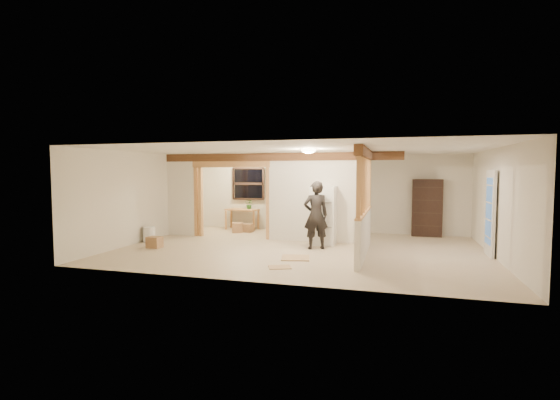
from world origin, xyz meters
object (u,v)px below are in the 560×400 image
(refrigerator, at_px, (323,215))
(work_table, at_px, (242,219))
(woman, at_px, (316,215))
(shop_vac, at_px, (190,222))
(bookshelf, at_px, (427,208))

(refrigerator, xyz_separation_m, work_table, (-3.17, 2.10, -0.44))
(woman, bearing_deg, refrigerator, -120.28)
(refrigerator, height_order, shop_vac, refrigerator)
(refrigerator, bearing_deg, work_table, 146.48)
(shop_vac, bearing_deg, bookshelf, 7.94)
(refrigerator, distance_m, woman, 0.72)
(woman, bearing_deg, shop_vac, -47.27)
(refrigerator, distance_m, work_table, 3.82)
(work_table, xyz_separation_m, bookshelf, (5.95, 0.11, 0.52))
(refrigerator, bearing_deg, bookshelf, 38.45)
(refrigerator, height_order, bookshelf, bookshelf)
(refrigerator, distance_m, bookshelf, 3.55)
(work_table, bearing_deg, refrigerator, -21.52)
(shop_vac, bearing_deg, woman, -22.51)
(woman, bearing_deg, work_table, -67.03)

